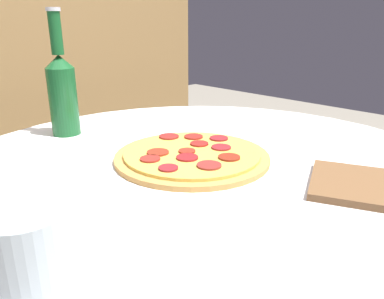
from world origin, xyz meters
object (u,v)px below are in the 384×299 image
beer_bottle (62,90)px  pizza_paddle (375,187)px  pizza (192,155)px  drinking_glass (31,265)px

beer_bottle → pizza_paddle: 0.67m
pizza → pizza_paddle: 0.32m
pizza_paddle → drinking_glass: bearing=-127.2°
beer_bottle → pizza_paddle: size_ratio=1.03×
pizza → pizza_paddle: size_ratio=1.09×
beer_bottle → drinking_glass: bearing=-119.5°
pizza → drinking_glass: drinking_glass is taller
beer_bottle → drinking_glass: 0.60m
pizza → pizza_paddle: pizza is taller
pizza_paddle → drinking_glass: drinking_glass is taller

